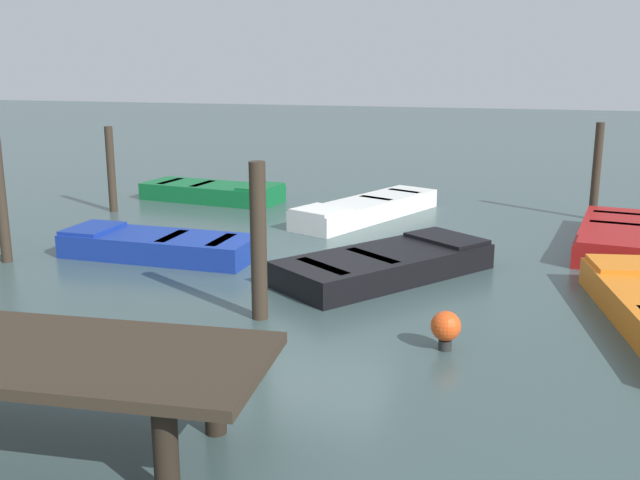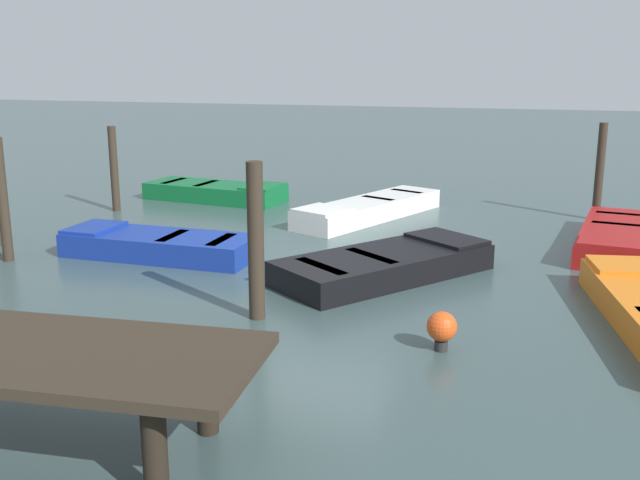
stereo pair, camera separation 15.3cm
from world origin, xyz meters
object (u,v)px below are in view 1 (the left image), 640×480
Objects in this scene: mooring_piling_mid_left at (596,171)px; mooring_piling_near_left at (111,169)px; rowboat_white at (366,208)px; rowboat_green at (213,192)px; mooring_piling_far_left at (1,201)px; rowboat_blue at (158,245)px; mooring_piling_mid_right at (259,242)px; rowboat_black at (386,264)px; marker_buoy at (446,327)px; rowboat_red at (614,236)px.

mooring_piling_mid_left is 10.55m from mooring_piling_near_left.
rowboat_white is 4.13m from rowboat_green.
mooring_piling_near_left is at bearing -83.71° from mooring_piling_far_left.
mooring_piling_far_left is at bearing 23.80° from rowboat_blue.
mooring_piling_near_left is (1.66, 1.78, 0.74)m from rowboat_green.
mooring_piling_mid_right is 1.00× the size of mooring_piling_far_left.
rowboat_black is 2.79m from mooring_piling_mid_right.
marker_buoy is at bearing -43.62° from rowboat_green.
rowboat_red is 10.57m from mooring_piling_near_left.
mooring_piling_mid_left reaches higher than mooring_piling_near_left.
mooring_piling_mid_left reaches higher than rowboat_black.
rowboat_blue is at bearing 34.99° from mooring_piling_mid_left.
mooring_piling_far_left is at bearing 96.29° from mooring_piling_near_left.
rowboat_black is 7.71m from mooring_piling_near_left.
rowboat_white is 5.76m from mooring_piling_near_left.
rowboat_green is 7.33× the size of marker_buoy.
mooring_piling_far_left is at bearing -16.59° from mooring_piling_mid_right.
marker_buoy is at bearing 152.69° from rowboat_blue.
mooring_piling_mid_right is at bearing -171.25° from rowboat_black.
rowboat_red is 4.69m from rowboat_black.
rowboat_green is 1.85× the size of mooring_piling_near_left.
rowboat_black is 6.49m from mooring_piling_far_left.
marker_buoy is (-6.41, 8.03, 0.07)m from rowboat_green.
rowboat_red is 7.84× the size of marker_buoy.
mooring_piling_mid_right reaches higher than rowboat_blue.
mooring_piling_mid_right is at bearing -54.88° from rowboat_green.
mooring_piling_mid_left is 8.56m from marker_buoy.
rowboat_blue is 4.41m from mooring_piling_near_left.
rowboat_green and rowboat_black have the same top height.
rowboat_black is 7.67× the size of marker_buoy.
rowboat_white is 1.18× the size of rowboat_green.
mooring_piling_mid_left is (-7.55, -5.28, 0.81)m from rowboat_blue.
rowboat_red is at bearing 99.14° from rowboat_white.
mooring_piling_mid_right is at bearing 163.41° from mooring_piling_far_left.
mooring_piling_far_left reaches higher than mooring_piling_mid_right.
mooring_piling_near_left is (10.36, 1.96, -0.08)m from mooring_piling_mid_left.
rowboat_blue is 1.64× the size of mooring_piling_mid_left.
rowboat_white is at bearing -123.09° from rowboat_blue.
mooring_piling_mid_left is at bearing -167.83° from rowboat_red.
mooring_piling_near_left is at bearing 100.77° from rowboat_black.
rowboat_green is at bearing -80.32° from rowboat_white.
rowboat_green is at bearing 82.28° from rowboat_black.
rowboat_green is 0.96× the size of rowboat_black.
mooring_piling_near_left is at bearing -84.53° from rowboat_red.
mooring_piling_near_left reaches higher than rowboat_white.
mooring_piling_mid_right reaches higher than rowboat_white.
mooring_piling_far_left is (6.38, 0.82, 0.84)m from rowboat_black.
rowboat_blue is at bearing -61.77° from rowboat_red.
rowboat_blue is 7.07× the size of marker_buoy.
mooring_piling_mid_right reaches higher than marker_buoy.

